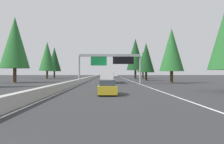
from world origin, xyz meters
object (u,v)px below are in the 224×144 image
Objects in this scene: sedan_distant_a at (108,78)px; conifer_left_near at (15,43)px; conifer_right_near at (172,50)px; conifer_right_far at (135,54)px; sign_gantry_overhead at (111,60)px; box_truck_mid_right at (115,74)px; conifer_right_mid at (146,58)px; sedan_mid_left at (108,88)px; conifer_right_distant at (143,62)px; conifer_left_far at (54,59)px; bus_near_center at (107,75)px; conifer_left_mid at (47,56)px.

sedan_distant_a is 29.71m from conifer_left_near.
conifer_right_far is (33.86, 3.43, 1.68)m from conifer_right_near.
sedan_distant_a is at bearing 1.16° from sign_gantry_overhead.
box_truck_mid_right is 54.16m from conifer_right_mid.
conifer_right_near is (25.06, -13.20, 6.21)m from sedan_mid_left.
conifer_right_far is at bearing 158.29° from conifer_right_distant.
box_truck_mid_right is (45.56, -3.61, 0.93)m from sedan_distant_a.
sedan_mid_left is at bearing 165.48° from conifer_right_mid.
conifer_right_far is 0.98× the size of conifer_left_near.
sign_gantry_overhead is at bearing -1.55° from sedan_mid_left.
conifer_left_far reaches higher than sedan_distant_a.
conifer_left_near is (-20.22, 20.24, 8.02)m from sedan_distant_a.
conifer_left_near reaches higher than box_truck_mid_right.
sedan_mid_left is 1.00× the size of sedan_distant_a.
bus_near_center is 1.12× the size of conifer_right_mid.
conifer_right_near is 0.79× the size of conifer_left_near.
conifer_left_mid is at bearing 32.39° from bus_near_center.
sedan_mid_left is 0.41× the size of conifer_right_distant.
conifer_left_mid is at bearing 31.24° from sign_gantry_overhead.
bus_near_center is at bearing 141.72° from conifer_right_mid.
sedan_mid_left and sedan_distant_a have the same top height.
bus_near_center is 2.61× the size of sedan_distant_a.
sedan_distant_a is at bearing 52.30° from conifer_right_mid.
conifer_right_distant is at bearing -6.93° from conifer_right_mid.
conifer_left_far is at bearing 23.79° from sign_gantry_overhead.
sign_gantry_overhead is 42.37m from conifer_left_mid.
conifer_right_near is 34.07m from conifer_right_far.
bus_near_center is 34.05m from conifer_right_far.
sign_gantry_overhead is at bearing 163.57° from conifer_right_distant.
conifer_right_mid is (15.45, 2.71, -0.65)m from conifer_right_near.
conifer_left_far is (27.70, 22.41, 7.11)m from sedan_distant_a.
conifer_left_mid is at bearing 87.33° from conifer_right_far.
conifer_right_far is at bearing -9.42° from sedan_mid_left.
sedan_mid_left is 0.34× the size of conifer_left_far.
sedan_mid_left is 0.52× the size of box_truck_mid_right.
sign_gantry_overhead is at bearing -156.21° from conifer_left_far.
conifer_right_far is at bearing -44.24° from conifer_left_near.
conifer_right_mid is at bearing -137.47° from conifer_left_far.
conifer_right_near is 33.48m from conifer_left_near.
sign_gantry_overhead is at bearing 148.83° from conifer_right_mid.
conifer_right_mid reaches higher than sedan_distant_a.
bus_near_center is (27.06, 0.12, 1.03)m from sedan_mid_left.
sedan_distant_a is 0.41× the size of conifer_right_distant.
conifer_left_near is at bearing 35.38° from sedan_mid_left.
conifer_left_far reaches higher than sedan_mid_left.
conifer_left_near is at bearing 140.48° from conifer_right_distant.
sedan_distant_a is at bearing 29.10° from conifer_right_near.
conifer_right_far is 42.78m from conifer_left_near.
conifer_left_near reaches higher than sign_gantry_overhead.
conifer_right_near is at bearing -174.21° from conifer_right_far.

